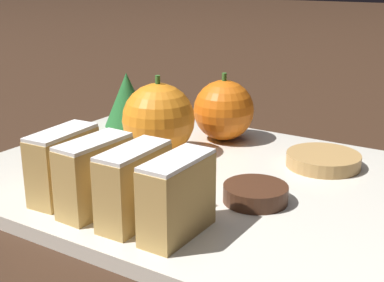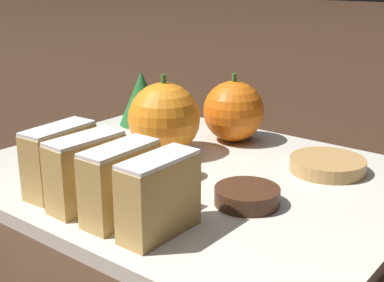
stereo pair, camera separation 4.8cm
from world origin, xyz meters
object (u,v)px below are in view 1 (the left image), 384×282
(orange_near, at_px, (158,119))
(chocolate_cookie, at_px, (255,193))
(orange_far, at_px, (224,110))
(walnut, at_px, (179,163))

(orange_near, relative_size, chocolate_cookie, 1.54)
(orange_near, height_order, orange_far, orange_near)
(walnut, bearing_deg, orange_near, 50.68)
(orange_near, relative_size, walnut, 2.44)
(orange_far, xyz_separation_m, walnut, (-0.12, -0.02, -0.02))
(orange_near, distance_m, walnut, 0.07)
(orange_near, xyz_separation_m, chocolate_cookie, (-0.05, -0.13, -0.03))
(walnut, xyz_separation_m, chocolate_cookie, (-0.01, -0.08, -0.01))
(orange_far, height_order, chocolate_cookie, orange_far)
(orange_near, bearing_deg, walnut, -129.32)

